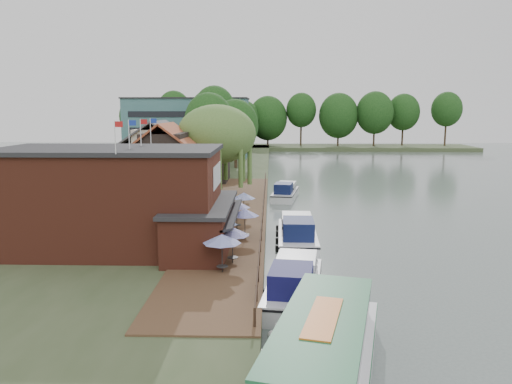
{
  "coord_description": "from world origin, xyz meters",
  "views": [
    {
      "loc": [
        -4.62,
        -35.42,
        10.89
      ],
      "look_at": [
        -6.0,
        12.0,
        3.0
      ],
      "focal_mm": 35.0,
      "sensor_mm": 36.0,
      "label": 1
    }
  ],
  "objects": [
    {
      "name": "umbrella_4",
      "position": [
        -7.37,
        4.64,
        2.29
      ],
      "size": [
        2.24,
        2.24,
        2.38
      ],
      "primitive_type": null,
      "color": "navy",
      "rests_on": "quay_deck"
    },
    {
      "name": "umbrella_5",
      "position": [
        -7.01,
        8.85,
        2.29
      ],
      "size": [
        2.09,
        2.09,
        2.38
      ],
      "primitive_type": null,
      "color": "navy",
      "rests_on": "quay_deck"
    },
    {
      "name": "quay_rail",
      "position": [
        -5.3,
        10.5,
        1.5
      ],
      "size": [
        0.2,
        49.0,
        1.0
      ],
      "primitive_type": null,
      "color": "black",
      "rests_on": "land_bank"
    },
    {
      "name": "cottage_c",
      "position": [
        -14.0,
        33.0,
        5.25
      ],
      "size": [
        7.6,
        7.6,
        8.5
      ],
      "primitive_type": null,
      "color": "black",
      "rests_on": "land_bank"
    },
    {
      "name": "cottage_b",
      "position": [
        -18.0,
        24.0,
        5.25
      ],
      "size": [
        9.6,
        8.6,
        8.5
      ],
      "primitive_type": null,
      "color": "beige",
      "rests_on": "land_bank"
    },
    {
      "name": "cottage_a",
      "position": [
        -15.0,
        14.0,
        5.25
      ],
      "size": [
        8.6,
        7.6,
        8.5
      ],
      "primitive_type": null,
      "color": "black",
      "rests_on": "land_bank"
    },
    {
      "name": "cruiser_1",
      "position": [
        -2.42,
        3.83,
        1.28
      ],
      "size": [
        3.57,
        10.5,
        2.55
      ],
      "primitive_type": null,
      "rotation": [
        0.0,
        0.0,
        -0.02
      ],
      "color": "white",
      "rests_on": "ground"
    },
    {
      "name": "ground",
      "position": [
        0.0,
        0.0,
        0.0
      ],
      "size": [
        260.0,
        260.0,
        0.0
      ],
      "primitive_type": "plane",
      "color": "#525F5C",
      "rests_on": "ground"
    },
    {
      "name": "cruiser_2",
      "position": [
        -2.78,
        25.12,
        1.09
      ],
      "size": [
        4.32,
        9.5,
        2.19
      ],
      "primitive_type": null,
      "rotation": [
        0.0,
        0.0,
        -0.15
      ],
      "color": "silver",
      "rests_on": "ground"
    },
    {
      "name": "bank_tree_0",
      "position": [
        -13.95,
        40.26,
        7.21
      ],
      "size": [
        7.35,
        7.35,
        12.42
      ],
      "primitive_type": null,
      "color": "#143811",
      "rests_on": "land_bank"
    },
    {
      "name": "umbrella_2",
      "position": [
        -7.91,
        -1.49,
        2.29
      ],
      "size": [
        2.03,
        2.03,
        2.38
      ],
      "primitive_type": null,
      "color": "#1C3A9A",
      "rests_on": "quay_deck"
    },
    {
      "name": "tour_boat",
      "position": [
        -2.73,
        -17.88,
        1.52
      ],
      "size": [
        7.18,
        14.48,
        3.04
      ],
      "primitive_type": null,
      "rotation": [
        0.0,
        0.0,
        -0.24
      ],
      "color": "silver",
      "rests_on": "ground"
    },
    {
      "name": "bank_tree_2",
      "position": [
        -15.12,
        58.46,
        8.13
      ],
      "size": [
        7.89,
        7.89,
        14.27
      ],
      "primitive_type": null,
      "color": "#143811",
      "rests_on": "land_bank"
    },
    {
      "name": "land_bank",
      "position": [
        -30.0,
        35.0,
        0.5
      ],
      "size": [
        50.0,
        140.0,
        1.0
      ],
      "primitive_type": "cube",
      "color": "#384728",
      "rests_on": "ground"
    },
    {
      "name": "pub",
      "position": [
        -14.0,
        -1.0,
        4.65
      ],
      "size": [
        20.0,
        11.0,
        7.3
      ],
      "primitive_type": null,
      "color": "maroon",
      "rests_on": "land_bank"
    },
    {
      "name": "bank_tree_5",
      "position": [
        -17.72,
        95.97,
        6.57
      ],
      "size": [
        6.61,
        6.61,
        11.14
      ],
      "primitive_type": null,
      "color": "#143811",
      "rests_on": "land_bank"
    },
    {
      "name": "swan",
      "position": [
        -4.5,
        -12.91,
        0.22
      ],
      "size": [
        0.44,
        0.44,
        0.44
      ],
      "primitive_type": "sphere",
      "color": "white",
      "rests_on": "ground"
    },
    {
      "name": "bank_tree_3",
      "position": [
        -12.21,
        77.8,
        6.99
      ],
      "size": [
        7.0,
        7.0,
        11.97
      ],
      "primitive_type": null,
      "color": "#143811",
      "rests_on": "land_bank"
    },
    {
      "name": "umbrella_1",
      "position": [
        -7.02,
        -4.53,
        2.29
      ],
      "size": [
        2.16,
        2.16,
        2.38
      ],
      "primitive_type": null,
      "color": "navy",
      "rests_on": "quay_deck"
    },
    {
      "name": "willow",
      "position": [
        -10.5,
        19.0,
        6.21
      ],
      "size": [
        8.6,
        8.6,
        10.43
      ],
      "primitive_type": null,
      "color": "#476B2D",
      "rests_on": "land_bank"
    },
    {
      "name": "bank_tree_1",
      "position": [
        -10.55,
        49.22,
        6.81
      ],
      "size": [
        7.75,
        7.75,
        11.62
      ],
      "primitive_type": null,
      "color": "#143811",
      "rests_on": "land_bank"
    },
    {
      "name": "hotel_block",
      "position": [
        -22.0,
        70.0,
        7.15
      ],
      "size": [
        25.4,
        12.4,
        12.3
      ],
      "primitive_type": null,
      "color": "#38666B",
      "rests_on": "land_bank"
    },
    {
      "name": "cruiser_0",
      "position": [
        -3.22,
        -7.73,
        1.23
      ],
      "size": [
        4.57,
        10.45,
        2.46
      ],
      "primitive_type": null,
      "rotation": [
        0.0,
        0.0,
        -0.13
      ],
      "color": "silver",
      "rests_on": "ground"
    },
    {
      "name": "umbrella_0",
      "position": [
        -7.52,
        -6.38,
        2.29
      ],
      "size": [
        2.36,
        2.36,
        2.38
      ],
      "primitive_type": null,
      "color": "#1B2998",
      "rests_on": "quay_deck"
    },
    {
      "name": "bank_tree_4",
      "position": [
        -15.26,
        85.89,
        6.12
      ],
      "size": [
        6.42,
        6.42,
        10.23
      ],
      "primitive_type": null,
      "color": "#143811",
      "rests_on": "land_bank"
    },
    {
      "name": "quay_deck",
      "position": [
        -8.0,
        10.0,
        1.05
      ],
      "size": [
        6.0,
        50.0,
        0.1
      ],
      "primitive_type": "cube",
      "color": "#47301E",
      "rests_on": "land_bank"
    },
    {
      "name": "umbrella_3",
      "position": [
        -6.54,
        1.47,
        2.29
      ],
      "size": [
        2.17,
        2.17,
        2.38
      ],
      "primitive_type": null,
      "color": "#1B1D96",
      "rests_on": "quay_deck"
    }
  ]
}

